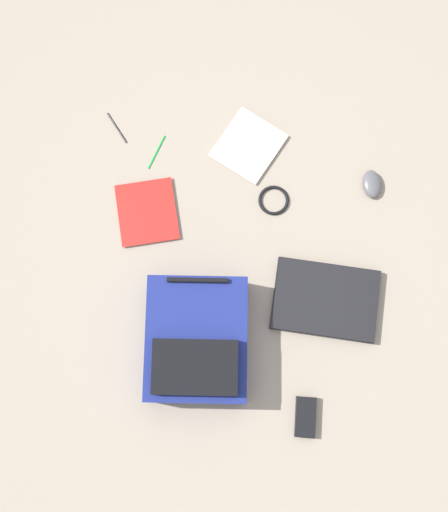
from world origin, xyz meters
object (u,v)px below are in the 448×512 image
Objects in this scene: pen_black at (117,128)px; backpack at (197,342)px; book_manual at (147,212)px; pen_blue at (157,152)px; computer_mouse at (372,184)px; cable_coil at (274,200)px; power_brick at (305,417)px; laptop at (326,300)px; book_red at (249,146)px.

backpack is at bearing -62.90° from pen_black.
book_manual reaches higher than pen_blue.
backpack reaches higher than computer_mouse.
backpack is at bearing -111.87° from cable_coil.
backpack is at bearing -71.33° from pen_blue.
computer_mouse is (0.78, 0.18, 0.01)m from book_manual.
pen_blue is (-0.61, 0.87, -0.01)m from power_brick.
cable_coil is at bearing -17.40° from pen_blue.
laptop is 0.70m from book_manual.
laptop is at bearing -59.07° from book_red.
book_manual is 0.89m from power_brick.
pen_black is at bearing 128.85° from power_brick.
computer_mouse is (0.13, 0.43, 0.00)m from laptop.
laptop is 0.45m from computer_mouse.
computer_mouse is at bearing -7.38° from pen_black.
pen_black is 0.98× the size of pen_blue.
computer_mouse is 0.84m from power_brick.
pen_blue is at bearing -26.45° from pen_black.
pen_blue is (0.16, -0.08, 0.00)m from pen_black.
pen_black is (-0.48, 0.02, -0.00)m from book_red.
backpack reaches higher than power_brick.
laptop is at bearing 24.51° from backpack.
book_manual is at bearing 159.33° from laptop.
laptop is 0.97m from pen_black.
book_red is at bearing 106.80° from power_brick.
book_red is 1.06× the size of book_manual.
book_manual is at bearing 117.72° from backpack.
backpack reaches higher than pen_blue.
cable_coil is 0.46m from pen_blue.
cable_coil is 0.81× the size of pen_black.
computer_mouse reaches higher than laptop.
book_red is 2.83× the size of computer_mouse.
power_brick is at bearing -73.20° from book_red.
pen_black is (-0.76, 0.95, -0.01)m from power_brick.
power_brick is at bearing -46.34° from book_manual.
pen_blue is at bearing 124.94° from power_brick.
computer_mouse is at bearing 78.37° from power_brick.
laptop is 2.67× the size of pen_blue.
laptop is 1.26× the size of book_red.
pen_blue is (-0.65, 0.47, -0.01)m from laptop.
book_red is 2.66× the size of cable_coil.
power_brick is 0.95× the size of pen_blue.
cable_coil is 0.63m from pen_black.
laptop reaches higher than book_manual.
pen_blue is at bearing 167.77° from computer_mouse.
power_brick is (0.28, -0.93, 0.01)m from book_red.
book_red reaches higher than pen_blue.
pen_black is at bearing 163.60° from computer_mouse.
laptop reaches higher than cable_coil.
computer_mouse is at bearing -12.59° from book_red.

